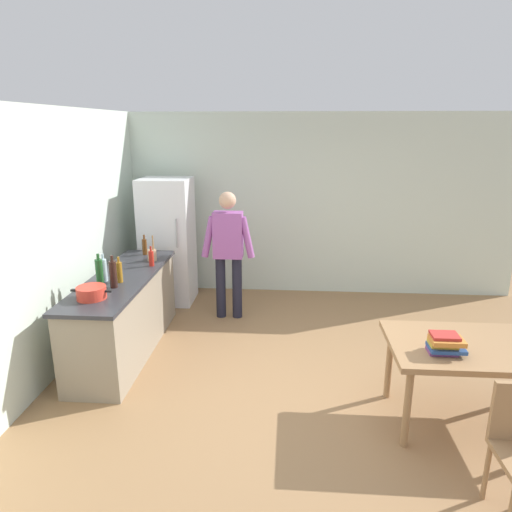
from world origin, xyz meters
TOP-DOWN VIEW (x-y plane):
  - ground_plane at (0.00, 0.00)m, footprint 14.00×14.00m
  - wall_back at (0.00, 3.00)m, footprint 6.40×0.12m
  - wall_left at (-2.60, 0.20)m, footprint 0.12×5.60m
  - kitchen_counter at (-2.00, 0.80)m, footprint 0.64×2.20m
  - refrigerator at (-1.90, 2.40)m, footprint 0.70×0.67m
  - person at (-0.95, 1.85)m, footprint 0.70×0.22m
  - dining_table at (1.40, -0.30)m, footprint 1.40×0.90m
  - cooking_pot at (-2.05, 0.12)m, footprint 0.40×0.28m
  - utensil_jar at (-1.84, 1.42)m, footprint 0.11×0.11m
  - bottle_oil_amber at (-1.95, 0.60)m, footprint 0.06×0.06m
  - bottle_wine_green at (-2.12, 0.49)m, footprint 0.08×0.08m
  - bottle_sauce_red at (-1.78, 1.20)m, footprint 0.06×0.06m
  - bottle_water_clear at (-2.12, 0.63)m, footprint 0.07×0.07m
  - bottle_beer_brown at (-2.01, 1.69)m, footprint 0.06×0.06m
  - bottle_wine_dark at (-1.95, 0.44)m, footprint 0.08×0.08m
  - book_stack at (1.09, -0.47)m, footprint 0.28×0.20m

SIDE VIEW (x-z plane):
  - ground_plane at x=0.00m, z-range 0.00..0.00m
  - kitchen_counter at x=-2.00m, z-range 0.00..0.90m
  - dining_table at x=1.40m, z-range 0.30..1.05m
  - book_stack at x=1.09m, z-range 0.75..0.91m
  - refrigerator at x=-1.90m, z-range 0.00..1.80m
  - cooking_pot at x=-2.05m, z-range 0.90..1.02m
  - person at x=-0.95m, z-range 0.13..1.83m
  - utensil_jar at x=-1.84m, z-range 0.82..1.14m
  - bottle_sauce_red at x=-1.78m, z-range 0.88..1.12m
  - bottle_beer_brown at x=-2.01m, z-range 0.88..1.14m
  - bottle_oil_amber at x=-1.95m, z-range 0.88..1.16m
  - bottle_water_clear at x=-2.12m, z-range 0.88..1.18m
  - bottle_wine_green at x=-2.12m, z-range 0.88..1.22m
  - bottle_wine_dark at x=-1.95m, z-range 0.88..1.22m
  - wall_back at x=0.00m, z-range 0.00..2.70m
  - wall_left at x=-2.60m, z-range 0.00..2.70m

